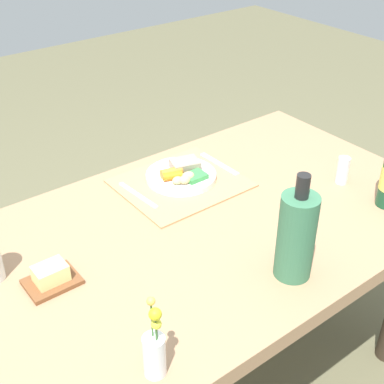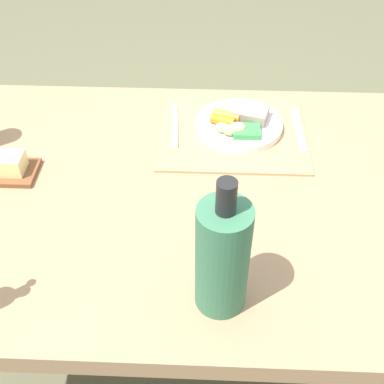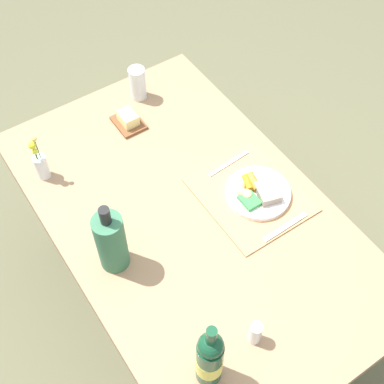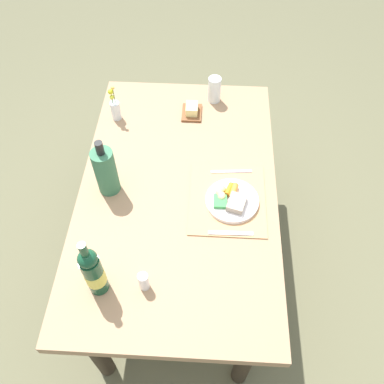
% 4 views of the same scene
% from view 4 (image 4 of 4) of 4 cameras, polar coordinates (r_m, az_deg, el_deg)
% --- Properties ---
extents(ground_plane, '(8.00, 8.00, 0.00)m').
position_cam_4_polar(ground_plane, '(2.42, -1.50, -9.67)').
color(ground_plane, brown).
extents(dining_table, '(1.44, 0.88, 0.71)m').
position_cam_4_polar(dining_table, '(1.89, -1.89, -1.22)').
color(dining_table, '#9F7857').
rests_on(dining_table, ground_plane).
extents(placemat, '(0.38, 0.33, 0.01)m').
position_cam_4_polar(placemat, '(1.78, 5.00, -1.00)').
color(placemat, tan).
rests_on(placemat, dining_table).
extents(dinner_plate, '(0.23, 0.23, 0.05)m').
position_cam_4_polar(dinner_plate, '(1.75, 5.55, -1.09)').
color(dinner_plate, white).
rests_on(dinner_plate, placemat).
extents(fork, '(0.02, 0.19, 0.00)m').
position_cam_4_polar(fork, '(1.68, 5.46, -5.77)').
color(fork, silver).
rests_on(fork, placemat).
extents(knife, '(0.03, 0.19, 0.00)m').
position_cam_4_polar(knife, '(1.87, 5.55, 2.89)').
color(knife, silver).
rests_on(knife, placemat).
extents(salt_shaker, '(0.04, 0.04, 0.09)m').
position_cam_4_polar(salt_shaker, '(1.54, -6.80, -12.36)').
color(salt_shaker, white).
rests_on(salt_shaker, dining_table).
extents(cooler_bottle, '(0.09, 0.09, 0.29)m').
position_cam_4_polar(cooler_bottle, '(1.75, -12.04, 2.91)').
color(cooler_bottle, '#376E4D').
rests_on(cooler_bottle, dining_table).
extents(flower_vase, '(0.05, 0.05, 0.20)m').
position_cam_4_polar(flower_vase, '(2.11, -10.73, 11.48)').
color(flower_vase, silver).
rests_on(flower_vase, dining_table).
extents(wine_bottle, '(0.07, 0.07, 0.32)m').
position_cam_4_polar(wine_bottle, '(1.50, -13.73, -10.81)').
color(wine_bottle, '#15452A').
rests_on(wine_bottle, dining_table).
extents(water_tumbler, '(0.07, 0.07, 0.14)m').
position_cam_4_polar(water_tumbler, '(2.18, 3.16, 13.99)').
color(water_tumbler, silver).
rests_on(water_tumbler, dining_table).
extents(butter_dish, '(0.13, 0.10, 0.06)m').
position_cam_4_polar(butter_dish, '(2.12, -0.03, 11.39)').
color(butter_dish, brown).
rests_on(butter_dish, dining_table).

